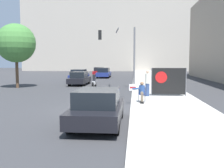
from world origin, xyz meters
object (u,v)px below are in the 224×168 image
(jogger_on_sidewalk, at_px, (147,83))
(motorcycle_on_road, at_px, (94,82))
(car_on_road_distant, at_px, (104,73))
(car_on_road_midblock, at_px, (79,75))
(traffic_light_pole, at_px, (121,47))
(protest_banner, at_px, (168,81))
(car_on_road_far_lane, at_px, (99,71))
(seated_protester, at_px, (142,91))
(parked_car_curbside, at_px, (98,107))
(car_on_road_nearest, at_px, (80,78))
(street_tree_near_curb, at_px, (16,43))

(jogger_on_sidewalk, relative_size, motorcycle_on_road, 0.80)
(jogger_on_sidewalk, relative_size, car_on_road_distant, 0.40)
(car_on_road_midblock, height_order, car_on_road_distant, car_on_road_distant)
(car_on_road_distant, bearing_deg, traffic_light_pole, -76.90)
(protest_banner, xyz_separation_m, traffic_light_pole, (-3.60, 5.56, 2.73))
(car_on_road_distant, xyz_separation_m, car_on_road_far_lane, (-1.66, 6.31, -0.03))
(seated_protester, distance_m, traffic_light_pole, 9.19)
(car_on_road_midblock, relative_size, car_on_road_far_lane, 1.12)
(seated_protester, height_order, traffic_light_pole, traffic_light_pole)
(seated_protester, relative_size, protest_banner, 0.50)
(seated_protester, distance_m, car_on_road_midblock, 18.73)
(traffic_light_pole, bearing_deg, jogger_on_sidewalk, -69.78)
(parked_car_curbside, bearing_deg, protest_banner, 64.36)
(jogger_on_sidewalk, bearing_deg, motorcycle_on_road, -76.41)
(car_on_road_nearest, xyz_separation_m, street_tree_near_curb, (-5.30, -3.37, 3.52))
(traffic_light_pole, bearing_deg, car_on_road_midblock, 124.44)
(car_on_road_far_lane, distance_m, street_tree_near_curb, 22.34)
(car_on_road_nearest, height_order, motorcycle_on_road, car_on_road_nearest)
(jogger_on_sidewalk, height_order, motorcycle_on_road, jogger_on_sidewalk)
(street_tree_near_curb, bearing_deg, jogger_on_sidewalk, -24.75)
(motorcycle_on_road, bearing_deg, street_tree_near_curb, -174.10)
(parked_car_curbside, distance_m, motorcycle_on_road, 14.14)
(car_on_road_far_lane, bearing_deg, traffic_light_pole, -76.40)
(jogger_on_sidewalk, distance_m, motorcycle_on_road, 7.92)
(car_on_road_nearest, xyz_separation_m, car_on_road_distant, (1.14, 11.85, 0.04))
(protest_banner, xyz_separation_m, car_on_road_far_lane, (-8.75, 26.84, -0.43))
(traffic_light_pole, xyz_separation_m, car_on_road_distant, (-3.49, 14.98, -3.12))
(jogger_on_sidewalk, height_order, car_on_road_far_lane, jogger_on_sidewalk)
(seated_protester, bearing_deg, motorcycle_on_road, 122.72)
(protest_banner, bearing_deg, car_on_road_midblock, 123.84)
(protest_banner, height_order, motorcycle_on_road, protest_banner)
(protest_banner, xyz_separation_m, street_tree_near_curb, (-13.52, 5.31, 3.08))
(traffic_light_pole, relative_size, car_on_road_distant, 1.22)
(traffic_light_pole, relative_size, motorcycle_on_road, 2.45)
(car_on_road_nearest, height_order, car_on_road_midblock, car_on_road_midblock)
(parked_car_curbside, xyz_separation_m, motorcycle_on_road, (-2.44, 13.93, -0.17))
(car_on_road_distant, height_order, motorcycle_on_road, car_on_road_distant)
(traffic_light_pole, distance_m, car_on_road_nearest, 6.42)
(traffic_light_pole, xyz_separation_m, car_on_road_nearest, (-4.63, 3.12, -3.17))
(seated_protester, relative_size, car_on_road_midblock, 0.26)
(car_on_road_far_lane, distance_m, motorcycle_on_road, 20.94)
(motorcycle_on_road, relative_size, street_tree_near_curb, 0.37)
(street_tree_near_curb, bearing_deg, seated_protester, -35.40)
(protest_banner, bearing_deg, car_on_road_distant, 109.03)
(jogger_on_sidewalk, xyz_separation_m, street_tree_near_curb, (-12.07, 5.56, 3.17))
(traffic_light_pole, height_order, car_on_road_midblock, traffic_light_pole)
(car_on_road_midblock, bearing_deg, car_on_road_distant, 69.00)
(car_on_road_midblock, distance_m, car_on_road_far_lane, 12.67)
(jogger_on_sidewalk, xyz_separation_m, car_on_road_distant, (-5.63, 20.79, -0.30))
(jogger_on_sidewalk, bearing_deg, parked_car_curbside, 49.64)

